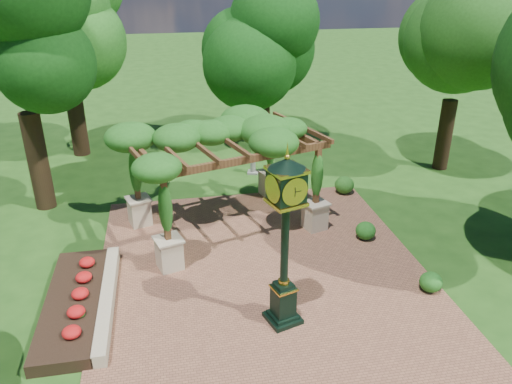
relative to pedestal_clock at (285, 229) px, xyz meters
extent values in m
plane|color=#1E4714|center=(-0.06, 1.08, -2.83)|extent=(120.00, 120.00, 0.00)
cube|color=brown|center=(-0.06, 2.08, -2.81)|extent=(10.00, 12.00, 0.04)
cube|color=#C6B793|center=(-4.66, 1.58, -2.63)|extent=(0.35, 5.00, 0.40)
cube|color=red|center=(-5.56, 1.58, -2.65)|extent=(1.50, 5.00, 0.36)
cube|color=black|center=(0.00, 0.00, -2.73)|extent=(1.04, 1.04, 0.12)
cube|color=black|center=(0.00, 0.00, -2.17)|extent=(0.65, 0.65, 0.93)
cube|color=gold|center=(0.00, 0.00, -1.75)|extent=(0.73, 0.73, 0.04)
cylinder|color=black|center=(0.00, 0.00, -0.41)|extent=(0.26, 0.26, 2.38)
cube|color=black|center=(0.00, 0.00, 1.14)|extent=(0.91, 0.91, 0.72)
cylinder|color=beige|center=(0.11, -0.35, 1.14)|extent=(0.60, 0.21, 0.62)
cone|color=black|center=(0.00, 0.00, 1.71)|extent=(1.17, 1.17, 0.26)
sphere|color=gold|center=(0.00, 0.00, 1.87)|extent=(0.14, 0.14, 0.14)
cube|color=beige|center=(-2.88, 3.13, -2.30)|extent=(0.89, 0.89, 0.98)
cube|color=#56361D|center=(-2.88, 3.13, -0.75)|extent=(0.22, 0.22, 2.01)
cube|color=beige|center=(2.30, 4.76, -2.30)|extent=(0.89, 0.89, 0.98)
cube|color=#56361D|center=(2.30, 4.76, -0.75)|extent=(0.22, 0.22, 2.01)
cube|color=beige|center=(-3.86, 6.24, -2.30)|extent=(0.89, 0.89, 0.98)
cube|color=#56361D|center=(-3.86, 6.24, -0.75)|extent=(0.22, 0.22, 2.01)
cube|color=beige|center=(1.33, 7.87, -2.30)|extent=(0.89, 0.89, 0.98)
cube|color=#56361D|center=(1.33, 7.87, -0.75)|extent=(0.22, 0.22, 2.01)
cube|color=#56361D|center=(-0.29, 3.94, 0.34)|extent=(6.07, 2.03, 0.24)
cube|color=#56361D|center=(-1.27, 7.06, 0.34)|extent=(6.07, 2.03, 0.24)
ellipsoid|color=#1E5418|center=(-0.78, 5.50, 0.64)|extent=(7.19, 5.62, 1.09)
cube|color=gray|center=(1.06, 10.31, -2.79)|extent=(0.59, 0.59, 0.09)
cylinder|color=gray|center=(1.06, 10.31, -2.40)|extent=(0.30, 0.30, 0.78)
cylinder|color=gray|center=(1.06, 10.31, -1.99)|extent=(0.56, 0.56, 0.04)
ellipsoid|color=#21631C|center=(4.52, 0.49, -2.50)|extent=(0.80, 0.80, 0.59)
ellipsoid|color=#1D5818|center=(3.81, 3.69, -2.48)|extent=(0.91, 0.91, 0.62)
ellipsoid|color=#255C1A|center=(4.38, 7.43, -2.43)|extent=(0.94, 0.94, 0.71)
cylinder|color=#312113|center=(-7.55, 8.46, -0.93)|extent=(0.75, 0.75, 3.80)
ellipsoid|color=#0F390E|center=(-7.55, 8.46, 3.97)|extent=(4.26, 4.26, 6.00)
cylinder|color=black|center=(-6.92, 14.39, -0.91)|extent=(0.80, 0.80, 3.83)
ellipsoid|color=#25601B|center=(-6.92, 14.39, 4.03)|extent=(4.08, 4.08, 6.05)
cylinder|color=black|center=(2.36, 14.47, -1.34)|extent=(0.72, 0.72, 2.99)
ellipsoid|color=#0F3A0E|center=(2.36, 14.47, 2.52)|extent=(4.23, 4.23, 4.72)
cylinder|color=black|center=(9.77, 9.34, -1.21)|extent=(0.67, 0.67, 3.23)
ellipsoid|color=#1F5117|center=(9.77, 9.34, 2.95)|extent=(4.42, 4.42, 5.10)
camera|label=1|loc=(-2.68, -10.38, 5.93)|focal=35.00mm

